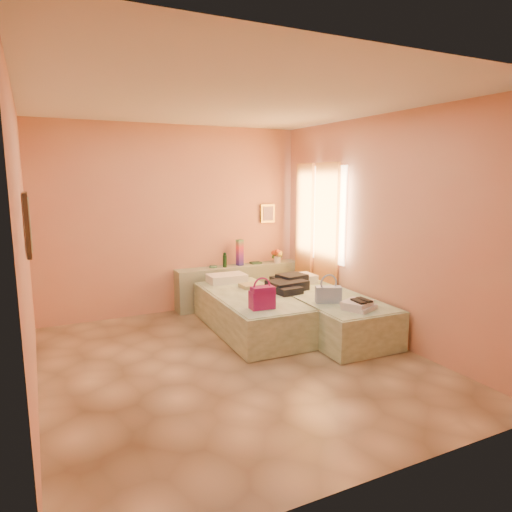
{
  "coord_description": "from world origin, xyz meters",
  "views": [
    {
      "loc": [
        -1.91,
        -4.42,
        2.05
      ],
      "look_at": [
        0.67,
        0.85,
        1.02
      ],
      "focal_mm": 32.0,
      "sensor_mm": 36.0,
      "label": 1
    }
  ],
  "objects_px": {
    "magenta_handbag": "(262,297)",
    "water_bottle": "(225,260)",
    "bed_left": "(250,313)",
    "green_book": "(256,263)",
    "headboard_ledge": "(239,285)",
    "bed_right": "(327,314)",
    "towel_stack": "(359,305)",
    "flower_vase": "(277,255)",
    "blue_handbag": "(328,295)"
  },
  "relations": [
    {
      "from": "bed_right",
      "to": "flower_vase",
      "type": "bearing_deg",
      "value": 86.97
    },
    {
      "from": "blue_handbag",
      "to": "bed_right",
      "type": "bearing_deg",
      "value": 80.78
    },
    {
      "from": "bed_right",
      "to": "headboard_ledge",
      "type": "bearing_deg",
      "value": 108.94
    },
    {
      "from": "bed_left",
      "to": "towel_stack",
      "type": "distance_m",
      "value": 1.5
    },
    {
      "from": "green_book",
      "to": "magenta_handbag",
      "type": "bearing_deg",
      "value": -113.81
    },
    {
      "from": "bed_left",
      "to": "towel_stack",
      "type": "relative_size",
      "value": 5.71
    },
    {
      "from": "water_bottle",
      "to": "flower_vase",
      "type": "distance_m",
      "value": 0.92
    },
    {
      "from": "headboard_ledge",
      "to": "bed_right",
      "type": "distance_m",
      "value": 1.78
    },
    {
      "from": "green_book",
      "to": "blue_handbag",
      "type": "xyz_separation_m",
      "value": [
        0.03,
        -2.0,
        -0.06
      ]
    },
    {
      "from": "flower_vase",
      "to": "towel_stack",
      "type": "relative_size",
      "value": 0.76
    },
    {
      "from": "green_book",
      "to": "flower_vase",
      "type": "bearing_deg",
      "value": -13.11
    },
    {
      "from": "green_book",
      "to": "headboard_ledge",
      "type": "bearing_deg",
      "value": -176.72
    },
    {
      "from": "bed_left",
      "to": "flower_vase",
      "type": "height_order",
      "value": "flower_vase"
    },
    {
      "from": "headboard_ledge",
      "to": "green_book",
      "type": "relative_size",
      "value": 11.87
    },
    {
      "from": "green_book",
      "to": "magenta_handbag",
      "type": "relative_size",
      "value": 0.6
    },
    {
      "from": "headboard_ledge",
      "to": "blue_handbag",
      "type": "bearing_deg",
      "value": -80.38
    },
    {
      "from": "bed_right",
      "to": "flower_vase",
      "type": "height_order",
      "value": "flower_vase"
    },
    {
      "from": "flower_vase",
      "to": "magenta_handbag",
      "type": "bearing_deg",
      "value": -123.57
    },
    {
      "from": "magenta_handbag",
      "to": "towel_stack",
      "type": "relative_size",
      "value": 0.82
    },
    {
      "from": "magenta_handbag",
      "to": "water_bottle",
      "type": "bearing_deg",
      "value": 85.09
    },
    {
      "from": "headboard_ledge",
      "to": "water_bottle",
      "type": "height_order",
      "value": "water_bottle"
    },
    {
      "from": "bed_right",
      "to": "green_book",
      "type": "xyz_separation_m",
      "value": [
        -0.22,
        1.72,
        0.41
      ]
    },
    {
      "from": "water_bottle",
      "to": "towel_stack",
      "type": "bearing_deg",
      "value": -72.48
    },
    {
      "from": "green_book",
      "to": "towel_stack",
      "type": "relative_size",
      "value": 0.49
    },
    {
      "from": "water_bottle",
      "to": "magenta_handbag",
      "type": "height_order",
      "value": "water_bottle"
    },
    {
      "from": "flower_vase",
      "to": "magenta_handbag",
      "type": "relative_size",
      "value": 0.92
    },
    {
      "from": "bed_right",
      "to": "magenta_handbag",
      "type": "distance_m",
      "value": 1.13
    },
    {
      "from": "green_book",
      "to": "blue_handbag",
      "type": "bearing_deg",
      "value": -89.02
    },
    {
      "from": "flower_vase",
      "to": "blue_handbag",
      "type": "distance_m",
      "value": 1.95
    },
    {
      "from": "blue_handbag",
      "to": "towel_stack",
      "type": "height_order",
      "value": "blue_handbag"
    },
    {
      "from": "headboard_ledge",
      "to": "blue_handbag",
      "type": "distance_m",
      "value": 2.03
    },
    {
      "from": "flower_vase",
      "to": "headboard_ledge",
      "type": "bearing_deg",
      "value": 174.23
    },
    {
      "from": "bed_left",
      "to": "water_bottle",
      "type": "bearing_deg",
      "value": 85.85
    },
    {
      "from": "headboard_ledge",
      "to": "towel_stack",
      "type": "height_order",
      "value": "headboard_ledge"
    },
    {
      "from": "bed_right",
      "to": "water_bottle",
      "type": "distance_m",
      "value": 1.91
    },
    {
      "from": "water_bottle",
      "to": "flower_vase",
      "type": "xyz_separation_m",
      "value": [
        0.92,
        -0.03,
        0.02
      ]
    },
    {
      "from": "bed_left",
      "to": "green_book",
      "type": "relative_size",
      "value": 11.58
    },
    {
      "from": "headboard_ledge",
      "to": "bed_right",
      "type": "bearing_deg",
      "value": -72.84
    },
    {
      "from": "bed_right",
      "to": "water_bottle",
      "type": "relative_size",
      "value": 9.17
    },
    {
      "from": "magenta_handbag",
      "to": "blue_handbag",
      "type": "height_order",
      "value": "magenta_handbag"
    },
    {
      "from": "bed_right",
      "to": "blue_handbag",
      "type": "height_order",
      "value": "blue_handbag"
    },
    {
      "from": "bed_left",
      "to": "green_book",
      "type": "bearing_deg",
      "value": 62.52
    },
    {
      "from": "towel_stack",
      "to": "green_book",
      "type": "bearing_deg",
      "value": 94.35
    },
    {
      "from": "blue_handbag",
      "to": "magenta_handbag",
      "type": "bearing_deg",
      "value": -164.04
    },
    {
      "from": "headboard_ledge",
      "to": "green_book",
      "type": "xyz_separation_m",
      "value": [
        0.31,
        0.02,
        0.34
      ]
    },
    {
      "from": "bed_right",
      "to": "flower_vase",
      "type": "distance_m",
      "value": 1.72
    },
    {
      "from": "flower_vase",
      "to": "blue_handbag",
      "type": "relative_size",
      "value": 0.84
    },
    {
      "from": "bed_left",
      "to": "water_bottle",
      "type": "height_order",
      "value": "water_bottle"
    },
    {
      "from": "towel_stack",
      "to": "bed_left",
      "type": "bearing_deg",
      "value": 126.03
    },
    {
      "from": "green_book",
      "to": "blue_handbag",
      "type": "distance_m",
      "value": 2.0
    }
  ]
}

